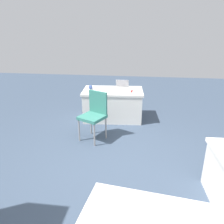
% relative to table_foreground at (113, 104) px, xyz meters
% --- Properties ---
extents(ground_plane, '(14.40, 14.40, 0.00)m').
position_rel_table_foreground_xyz_m(ground_plane, '(-0.37, 2.15, -0.36)').
color(ground_plane, '#3D4C60').
extents(table_foreground, '(1.48, 0.93, 0.73)m').
position_rel_table_foreground_xyz_m(table_foreground, '(0.00, 0.00, 0.00)').
color(table_foreground, silver).
rests_on(table_foreground, ground).
extents(chair_tucked_right, '(0.59, 0.59, 0.97)m').
position_rel_table_foreground_xyz_m(chair_tucked_right, '(0.23, 1.09, 0.19)').
color(chair_tucked_right, '#9E9993').
rests_on(chair_tucked_right, ground).
extents(laptop_silver, '(0.34, 0.32, 0.21)m').
position_rel_table_foreground_xyz_m(laptop_silver, '(-0.20, -0.14, 0.40)').
color(laptop_silver, silver).
rests_on(laptop_silver, table_foreground).
extents(yarn_ball, '(0.10, 0.10, 0.10)m').
position_rel_table_foreground_xyz_m(yarn_ball, '(0.55, -0.02, 0.41)').
color(yarn_ball, '#3F5999').
rests_on(yarn_ball, table_foreground).
extents(scissors_red, '(0.05, 0.18, 0.01)m').
position_rel_table_foreground_xyz_m(scissors_red, '(-0.45, 0.06, 0.36)').
color(scissors_red, red).
rests_on(scissors_red, table_foreground).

